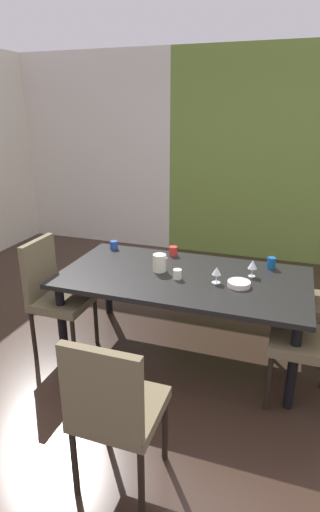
% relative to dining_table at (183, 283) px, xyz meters
% --- Properties ---
extents(ground_plane, '(5.99, 6.27, 0.02)m').
position_rel_dining_table_xyz_m(ground_plane, '(-0.34, -0.47, -0.65)').
color(ground_plane, '#312219').
extents(back_panel_interior, '(2.41, 0.10, 2.75)m').
position_rel_dining_table_xyz_m(back_panel_interior, '(-2.13, 2.61, 0.73)').
color(back_panel_interior, silver).
rests_on(back_panel_interior, ground_plane).
extents(garden_window_panel, '(3.58, 0.10, 2.75)m').
position_rel_dining_table_xyz_m(garden_window_panel, '(0.86, 2.61, 0.73)').
color(garden_window_panel, olive).
rests_on(garden_window_panel, ground_plane).
extents(dining_table, '(2.00, 1.06, 0.71)m').
position_rel_dining_table_xyz_m(dining_table, '(0.00, 0.00, 0.00)').
color(dining_table, black).
rests_on(dining_table, ground_plane).
extents(chair_head_near, '(0.44, 0.44, 0.97)m').
position_rel_dining_table_xyz_m(chair_head_near, '(0.02, -1.40, -0.10)').
color(chair_head_near, brown).
rests_on(chair_head_near, ground_plane).
extents(chair_right_near, '(0.44, 0.44, 1.03)m').
position_rel_dining_table_xyz_m(chair_right_near, '(1.03, -0.32, -0.08)').
color(chair_right_near, brown).
rests_on(chair_right_near, ground_plane).
extents(chair_left_near, '(0.44, 0.44, 0.99)m').
position_rel_dining_table_xyz_m(chair_left_near, '(-1.03, -0.32, -0.09)').
color(chair_left_near, brown).
rests_on(chair_left_near, ground_plane).
extents(chair_right_far, '(0.44, 0.44, 1.03)m').
position_rel_dining_table_xyz_m(chair_right_far, '(1.03, 0.32, -0.07)').
color(chair_right_far, brown).
rests_on(chair_right_far, ground_plane).
extents(wine_glass_left, '(0.07, 0.07, 0.13)m').
position_rel_dining_table_xyz_m(wine_glass_left, '(0.28, -0.06, 0.16)').
color(wine_glass_left, silver).
rests_on(wine_glass_left, dining_table).
extents(wine_glass_south, '(0.08, 0.08, 0.14)m').
position_rel_dining_table_xyz_m(wine_glass_south, '(0.53, 0.16, 0.17)').
color(wine_glass_south, silver).
rests_on(wine_glass_south, dining_table).
extents(serving_bowl_west, '(0.17, 0.17, 0.04)m').
position_rel_dining_table_xyz_m(serving_bowl_west, '(0.46, -0.07, 0.09)').
color(serving_bowl_west, white).
rests_on(serving_bowl_west, dining_table).
extents(cup_near_shelf, '(0.07, 0.07, 0.08)m').
position_rel_dining_table_xyz_m(cup_near_shelf, '(-0.81, 0.42, 0.11)').
color(cup_near_shelf, '#244C99').
rests_on(cup_near_shelf, dining_table).
extents(cup_near_window, '(0.07, 0.07, 0.10)m').
position_rel_dining_table_xyz_m(cup_near_window, '(0.66, 0.39, 0.12)').
color(cup_near_window, '#145498').
rests_on(cup_near_window, dining_table).
extents(cup_right, '(0.08, 0.08, 0.08)m').
position_rel_dining_table_xyz_m(cup_right, '(-0.22, 0.43, 0.11)').
color(cup_right, red).
rests_on(cup_right, dining_table).
extents(cup_corner, '(0.07, 0.07, 0.08)m').
position_rel_dining_table_xyz_m(cup_corner, '(-0.03, -0.08, 0.11)').
color(cup_corner, silver).
rests_on(cup_corner, dining_table).
extents(pitcher_east, '(0.13, 0.11, 0.15)m').
position_rel_dining_table_xyz_m(pitcher_east, '(-0.21, 0.03, 0.14)').
color(pitcher_east, beige).
rests_on(pitcher_east, dining_table).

